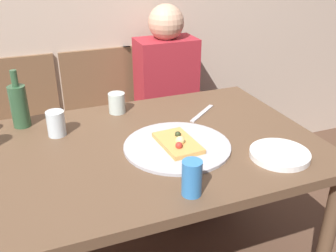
{
  "coord_description": "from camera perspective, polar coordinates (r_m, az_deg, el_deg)",
  "views": [
    {
      "loc": [
        -0.38,
        -1.3,
        1.48
      ],
      "look_at": [
        0.14,
        0.03,
        0.8
      ],
      "focal_mm": 40.79,
      "sensor_mm": 36.0,
      "label": 1
    }
  ],
  "objects": [
    {
      "name": "table_knife",
      "position": [
        1.82,
        5.12,
        1.91
      ],
      "size": [
        0.18,
        0.15,
        0.01
      ],
      "primitive_type": "cube",
      "rotation": [
        0.0,
        0.0,
        3.82
      ],
      "color": "#B7B7BC",
      "rests_on": "dining_table"
    },
    {
      "name": "soda_can",
      "position": [
        1.23,
        3.58,
        -7.76
      ],
      "size": [
        0.07,
        0.07,
        0.12
      ],
      "primitive_type": "cylinder",
      "color": "#337AC1",
      "rests_on": "dining_table"
    },
    {
      "name": "short_glass",
      "position": [
        1.66,
        -16.39,
        0.37
      ],
      "size": [
        0.08,
        0.08,
        0.11
      ],
      "primitive_type": "cylinder",
      "color": "silver",
      "rests_on": "dining_table"
    },
    {
      "name": "pizza_tray",
      "position": [
        1.52,
        1.38,
        -3.02
      ],
      "size": [
        0.43,
        0.43,
        0.01
      ],
      "primitive_type": "cylinder",
      "color": "#ADADB2",
      "rests_on": "dining_table"
    },
    {
      "name": "guest_in_sweater",
      "position": [
        2.33,
        0.55,
        4.55
      ],
      "size": [
        0.36,
        0.56,
        1.17
      ],
      "rotation": [
        0.0,
        0.0,
        3.14
      ],
      "color": "maroon",
      "rests_on": "ground_plane"
    },
    {
      "name": "dining_table",
      "position": [
        1.58,
        -4.48,
        -5.47
      ],
      "size": [
        1.47,
        0.93,
        0.75
      ],
      "color": "brown",
      "rests_on": "ground_plane"
    },
    {
      "name": "wine_bottle",
      "position": [
        1.78,
        -21.36,
        2.93
      ],
      "size": [
        0.08,
        0.08,
        0.26
      ],
      "color": "#2D5133",
      "rests_on": "dining_table"
    },
    {
      "name": "wine_glass",
      "position": [
        1.83,
        -7.65,
        3.43
      ],
      "size": [
        0.08,
        0.08,
        0.1
      ],
      "primitive_type": "cylinder",
      "color": "#B7C6BC",
      "rests_on": "dining_table"
    },
    {
      "name": "chair_left",
      "position": [
        2.37,
        -20.65,
        -0.15
      ],
      "size": [
        0.44,
        0.44,
        0.9
      ],
      "rotation": [
        0.0,
        0.0,
        3.14
      ],
      "color": "brown",
      "rests_on": "ground_plane"
    },
    {
      "name": "pizza_slice_last",
      "position": [
        1.51,
        1.5,
        -2.49
      ],
      "size": [
        0.14,
        0.23,
        0.05
      ],
      "color": "tan",
      "rests_on": "pizza_tray"
    },
    {
      "name": "chair_middle",
      "position": [
        2.41,
        -9.54,
        1.62
      ],
      "size": [
        0.44,
        0.44,
        0.9
      ],
      "rotation": [
        0.0,
        0.0,
        3.14
      ],
      "color": "brown",
      "rests_on": "ground_plane"
    },
    {
      "name": "plate_stack",
      "position": [
        1.51,
        16.34,
        -4.08
      ],
      "size": [
        0.23,
        0.23,
        0.02
      ],
      "primitive_type": "cylinder",
      "color": "white",
      "rests_on": "dining_table"
    },
    {
      "name": "chair_right",
      "position": [
        2.5,
        -0.76,
        2.98
      ],
      "size": [
        0.44,
        0.44,
        0.9
      ],
      "rotation": [
        0.0,
        0.0,
        3.14
      ],
      "color": "brown",
      "rests_on": "ground_plane"
    }
  ]
}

